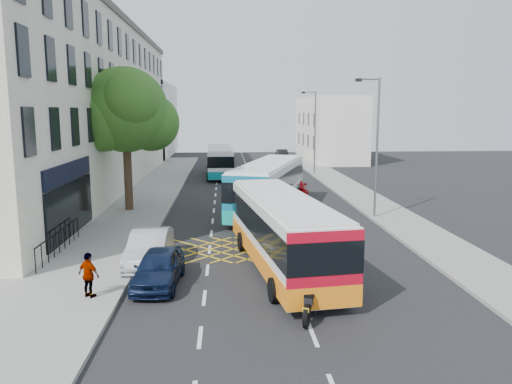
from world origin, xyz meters
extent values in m
plane|color=black|center=(0.00, 0.00, 0.00)|extent=(120.00, 120.00, 0.00)
cube|color=gray|center=(-8.50, 15.00, 0.07)|extent=(5.00, 70.00, 0.15)
cube|color=gray|center=(7.50, 15.00, 0.07)|extent=(3.00, 70.00, 0.15)
cube|color=beige|center=(-14.00, 24.50, 6.50)|extent=(8.00, 45.00, 13.00)
cube|color=#59544C|center=(-14.00, 24.50, 13.25)|extent=(8.30, 45.00, 0.50)
cube|color=black|center=(-9.95, 8.00, 3.40)|extent=(0.12, 7.00, 0.90)
cube|color=black|center=(-9.95, 8.00, 1.60)|extent=(0.12, 7.00, 2.60)
cube|color=silver|center=(-14.00, 55.00, 5.00)|extent=(8.00, 20.00, 10.00)
cube|color=silver|center=(11.00, 48.00, 4.00)|extent=(6.00, 18.00, 8.00)
cylinder|color=#382619|center=(-8.50, 15.00, 2.35)|extent=(0.50, 0.50, 4.40)
sphere|color=#245919|center=(-8.50, 15.00, 6.35)|extent=(5.20, 5.20, 5.20)
sphere|color=#245919|center=(-7.10, 15.80, 5.55)|extent=(3.60, 3.60, 3.60)
sphere|color=#245919|center=(-9.70, 14.40, 5.75)|extent=(3.80, 3.80, 3.80)
sphere|color=#245919|center=(-7.90, 13.70, 6.95)|extent=(3.40, 3.40, 3.40)
sphere|color=#245919|center=(-9.30, 16.10, 7.35)|extent=(3.20, 3.20, 3.20)
cylinder|color=slate|center=(6.30, 12.00, 4.15)|extent=(0.14, 0.14, 8.00)
cylinder|color=slate|center=(5.70, 12.00, 8.05)|extent=(1.20, 0.10, 0.10)
cube|color=black|center=(5.10, 12.00, 8.00)|extent=(0.35, 0.15, 0.18)
cylinder|color=slate|center=(6.30, 32.00, 4.15)|extent=(0.14, 0.14, 8.00)
cylinder|color=slate|center=(5.70, 32.00, 8.05)|extent=(1.20, 0.10, 0.10)
cube|color=black|center=(5.10, 32.00, 8.00)|extent=(0.35, 0.15, 0.18)
cube|color=silver|center=(-0.18, 3.07, 1.58)|extent=(3.76, 10.60, 2.50)
cube|color=silver|center=(-0.18, 3.07, 2.88)|extent=(3.54, 10.37, 0.11)
cube|color=black|center=(-0.18, 3.07, 1.93)|extent=(3.82, 10.67, 1.04)
cube|color=orange|center=(-0.18, 3.07, 0.71)|extent=(3.81, 10.66, 0.71)
cube|color=#B5091D|center=(0.52, -2.04, 1.60)|extent=(2.39, 0.43, 2.36)
cube|color=#FF0C0C|center=(-0.40, -2.17, 0.94)|extent=(0.26, 0.09, 0.25)
cube|color=#FF0C0C|center=(1.44, -1.92, 0.94)|extent=(0.26, 0.09, 0.25)
cylinder|color=black|center=(-1.74, 5.72, 0.42)|extent=(0.38, 0.88, 0.85)
cylinder|color=black|center=(0.60, 6.04, 0.42)|extent=(0.38, 0.88, 0.85)
cylinder|color=black|center=(-0.87, -0.55, 0.42)|extent=(0.38, 0.88, 0.85)
cylinder|color=black|center=(1.46, -0.22, 0.42)|extent=(0.38, 0.88, 0.85)
cube|color=silver|center=(0.25, 14.32, 1.69)|extent=(5.73, 11.36, 2.68)
cube|color=silver|center=(0.25, 14.32, 3.08)|extent=(5.47, 11.09, 0.12)
cube|color=black|center=(0.25, 14.32, 2.07)|extent=(5.80, 11.44, 1.11)
cube|color=#0DA69E|center=(0.25, 14.32, 0.76)|extent=(5.79, 11.43, 0.76)
cube|color=#0B6B92|center=(-1.40, 9.05, 1.72)|extent=(2.48, 0.86, 2.53)
cube|color=#FF0C0C|center=(-2.37, 9.34, 1.01)|extent=(0.26, 0.13, 0.25)
cube|color=#FF0C0C|center=(-0.44, 8.73, 1.01)|extent=(0.26, 0.13, 0.25)
cylinder|color=black|center=(-0.06, 17.59, 0.45)|extent=(0.54, 0.95, 0.91)
cylinder|color=black|center=(2.36, 16.84, 0.45)|extent=(0.54, 0.95, 0.91)
cylinder|color=black|center=(-2.08, 11.13, 0.45)|extent=(0.54, 0.95, 0.91)
cylinder|color=black|center=(0.34, 10.38, 0.45)|extent=(0.54, 0.95, 0.91)
cube|color=silver|center=(-2.96, 31.90, 1.52)|extent=(2.54, 10.02, 2.40)
cube|color=silver|center=(-2.96, 31.90, 2.76)|extent=(2.36, 9.81, 0.11)
cube|color=black|center=(-2.96, 31.90, 1.86)|extent=(2.60, 10.08, 1.00)
cube|color=#0C8A99|center=(-2.96, 31.90, 0.68)|extent=(2.59, 10.07, 0.68)
cube|color=white|center=(-2.82, 26.95, 1.54)|extent=(2.30, 0.16, 2.26)
cube|color=#FF0C0C|center=(-3.70, 26.92, 0.91)|extent=(0.25, 0.07, 0.25)
cube|color=#FF0C0C|center=(-1.94, 26.97, 0.91)|extent=(0.25, 0.07, 0.25)
cylinder|color=black|center=(-4.17, 34.58, 0.41)|extent=(0.28, 0.82, 0.81)
cylinder|color=black|center=(-1.91, 34.65, 0.41)|extent=(0.28, 0.82, 0.81)
cylinder|color=black|center=(-4.00, 28.52, 0.41)|extent=(0.28, 0.82, 0.81)
cylinder|color=black|center=(-1.74, 28.58, 0.41)|extent=(0.28, 0.82, 0.81)
cylinder|color=black|center=(-0.10, -2.53, 0.35)|extent=(0.36, 0.70, 0.70)
cylinder|color=black|center=(0.44, -0.99, 0.35)|extent=(0.36, 0.70, 0.70)
cube|color=black|center=(0.17, -1.76, 0.68)|extent=(0.66, 1.32, 0.24)
cube|color=black|center=(0.26, -1.50, 0.87)|extent=(0.45, 0.57, 0.22)
cube|color=black|center=(0.08, -2.02, 0.82)|extent=(0.45, 0.61, 0.11)
cylinder|color=slate|center=(0.43, -1.04, 0.77)|extent=(0.22, 0.47, 0.92)
cylinder|color=slate|center=(0.37, -1.19, 1.15)|extent=(0.63, 0.26, 0.04)
cube|color=gold|center=(-0.16, -2.71, 0.60)|extent=(0.19, 0.08, 0.14)
imported|color=black|center=(0.15, -1.81, 1.11)|extent=(0.80, 0.65, 1.89)
sphere|color=#99999E|center=(0.15, -1.81, 1.91)|extent=(0.33, 0.33, 0.33)
imported|color=#0D1937|center=(-4.90, 1.37, 0.66)|extent=(1.79, 3.97, 1.32)
imported|color=#A6A8AE|center=(-5.60, 3.88, 0.71)|extent=(1.59, 4.35, 1.42)
imported|color=#B7070D|center=(2.56, 19.57, 0.69)|extent=(2.40, 4.92, 1.38)
imported|color=#3D3F45|center=(-2.67, 39.23, 0.66)|extent=(2.43, 4.87, 1.33)
imported|color=#B4B6BC|center=(3.73, 37.23, 0.67)|extent=(1.90, 4.04, 1.34)
imported|color=black|center=(5.01, 49.31, 0.63)|extent=(1.44, 3.87, 1.26)
imported|color=gray|center=(-7.00, -0.08, 0.92)|extent=(0.96, 0.79, 1.53)
camera|label=1|loc=(-2.44, -16.25, 6.31)|focal=35.00mm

